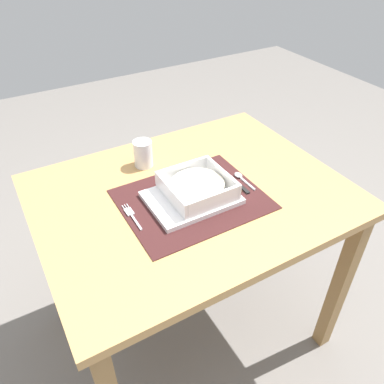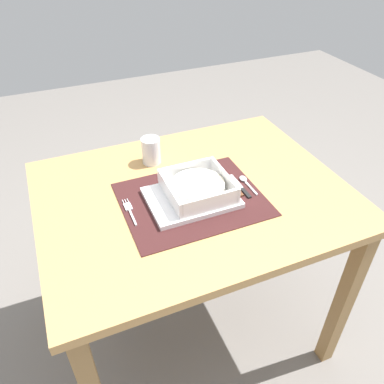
% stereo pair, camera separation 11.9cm
% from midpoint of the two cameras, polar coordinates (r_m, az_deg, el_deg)
% --- Properties ---
extents(ground_plane, '(6.00, 6.00, 0.00)m').
position_cam_midpoint_polar(ground_plane, '(1.80, -2.04, -19.34)').
color(ground_plane, slate).
extents(dining_table, '(0.99, 0.78, 0.75)m').
position_cam_midpoint_polar(dining_table, '(1.31, -2.66, -3.65)').
color(dining_table, '#B2844C').
rests_on(dining_table, ground).
extents(placemat, '(0.44, 0.35, 0.00)m').
position_cam_midpoint_polar(placemat, '(1.21, -2.82, -1.18)').
color(placemat, '#381919').
rests_on(placemat, dining_table).
extents(serving_plate, '(0.27, 0.20, 0.02)m').
position_cam_midpoint_polar(serving_plate, '(1.20, -2.94, -0.95)').
color(serving_plate, white).
rests_on(serving_plate, placemat).
extents(porridge_bowl, '(0.20, 0.20, 0.06)m').
position_cam_midpoint_polar(porridge_bowl, '(1.19, -2.08, 0.59)').
color(porridge_bowl, white).
rests_on(porridge_bowl, serving_plate).
extents(fork, '(0.02, 0.13, 0.00)m').
position_cam_midpoint_polar(fork, '(1.17, -12.00, -3.46)').
color(fork, silver).
rests_on(fork, placemat).
extents(spoon, '(0.02, 0.11, 0.01)m').
position_cam_midpoint_polar(spoon, '(1.30, 4.63, 2.20)').
color(spoon, silver).
rests_on(spoon, placemat).
extents(butter_knife, '(0.01, 0.14, 0.01)m').
position_cam_midpoint_polar(butter_knife, '(1.26, 4.24, 1.11)').
color(butter_knife, black).
rests_on(butter_knife, placemat).
extents(bread_knife, '(0.01, 0.14, 0.01)m').
position_cam_midpoint_polar(bread_knife, '(1.27, 3.10, 1.30)').
color(bread_knife, '#59331E').
rests_on(bread_knife, placemat).
extents(drinking_glass, '(0.07, 0.07, 0.10)m').
position_cam_midpoint_polar(drinking_glass, '(1.36, -9.81, 5.47)').
color(drinking_glass, white).
rests_on(drinking_glass, dining_table).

